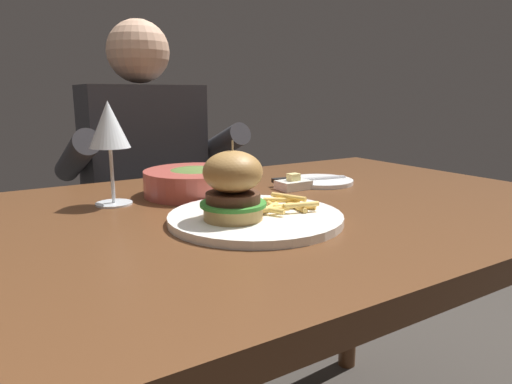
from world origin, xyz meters
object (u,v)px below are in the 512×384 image
object	(u,v)px
burger_sandwich	(233,185)
wine_glass	(109,128)
diner_person	(147,215)
soup_bowl	(195,181)
table_knife	(302,179)
butter_dish	(293,184)
bread_plate	(320,181)
main_plate	(255,218)

from	to	relation	value
burger_sandwich	wine_glass	distance (m)	0.30
diner_person	soup_bowl	bearing A→B (deg)	-96.93
table_knife	butter_dish	distance (m)	0.06
bread_plate	table_knife	size ratio (longest dim) A/B	0.82
burger_sandwich	soup_bowl	xyz separation A→B (m)	(0.05, 0.26, -0.04)
burger_sandwich	wine_glass	xyz separation A→B (m)	(-0.12, 0.26, 0.08)
soup_bowl	main_plate	bearing A→B (deg)	-91.31
table_knife	diner_person	distance (m)	0.63
butter_dish	bread_plate	bearing A→B (deg)	11.84
wine_glass	butter_dish	xyz separation A→B (m)	(0.39, -0.07, -0.14)
burger_sandwich	butter_dish	world-z (taller)	burger_sandwich
bread_plate	soup_bowl	bearing A→B (deg)	171.12
main_plate	bread_plate	distance (m)	0.38
bread_plate	burger_sandwich	bearing A→B (deg)	-149.60
main_plate	soup_bowl	bearing A→B (deg)	88.69
table_knife	bread_plate	bearing A→B (deg)	-10.95
bread_plate	table_knife	distance (m)	0.05
main_plate	butter_dish	distance (m)	0.29
diner_person	butter_dish	bearing A→B (deg)	-75.96
main_plate	diner_person	bearing A→B (deg)	84.89
bread_plate	diner_person	world-z (taller)	diner_person
table_knife	soup_bowl	xyz separation A→B (m)	(-0.26, 0.04, 0.02)
bread_plate	diner_person	xyz separation A→B (m)	(-0.25, 0.57, -0.18)
main_plate	burger_sandwich	distance (m)	0.08
burger_sandwich	diner_person	world-z (taller)	diner_person
wine_glass	table_knife	bearing A→B (deg)	-5.15
bread_plate	table_knife	world-z (taller)	table_knife
bread_plate	diner_person	bearing A→B (deg)	113.18
diner_person	bread_plate	bearing A→B (deg)	-66.82
butter_dish	soup_bowl	xyz separation A→B (m)	(-0.21, 0.07, 0.02)
wine_glass	diner_person	xyz separation A→B (m)	(0.24, 0.53, -0.33)
burger_sandwich	table_knife	distance (m)	0.39
main_plate	table_knife	distance (m)	0.34
main_plate	soup_bowl	xyz separation A→B (m)	(0.01, 0.25, 0.02)
main_plate	bread_plate	xyz separation A→B (m)	(0.32, 0.20, -0.00)
main_plate	soup_bowl	size ratio (longest dim) A/B	1.36
burger_sandwich	bread_plate	xyz separation A→B (m)	(0.36, 0.21, -0.06)
soup_bowl	table_knife	bearing A→B (deg)	-8.50
main_plate	burger_sandwich	world-z (taller)	burger_sandwich
wine_glass	diner_person	distance (m)	0.66
main_plate	diner_person	distance (m)	0.80
butter_dish	table_knife	bearing A→B (deg)	31.17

